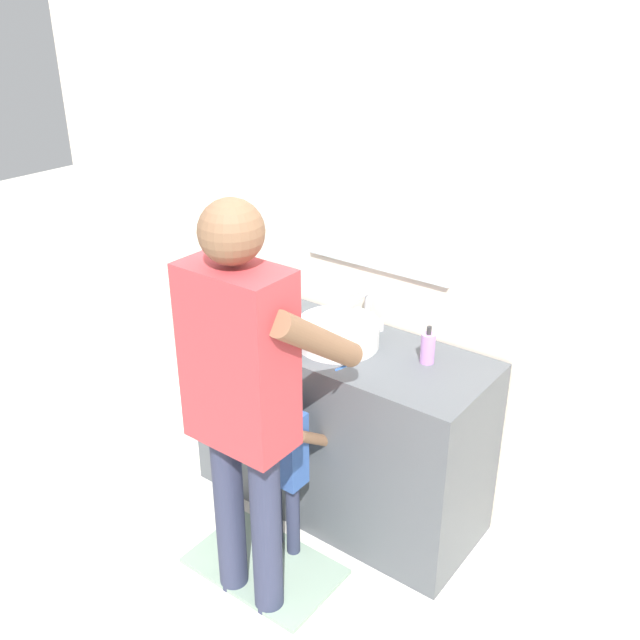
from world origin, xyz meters
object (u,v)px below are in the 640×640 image
object	(u,v)px
soap_bottle	(428,348)
child_toddler	(284,455)
adult_parent	(243,382)
toothbrush_cup	(271,307)

from	to	relation	value
soap_bottle	child_toddler	xyz separation A→B (m)	(-0.39, -0.47, -0.43)
child_toddler	adult_parent	size ratio (longest dim) A/B	0.51
soap_bottle	adult_parent	bearing A→B (deg)	-114.13
toothbrush_cup	adult_parent	distance (m)	0.83
soap_bottle	child_toddler	world-z (taller)	soap_bottle
soap_bottle	child_toddler	bearing A→B (deg)	-129.21
soap_bottle	adult_parent	xyz separation A→B (m)	(-0.33, -0.75, 0.07)
child_toddler	soap_bottle	bearing A→B (deg)	50.79
child_toddler	adult_parent	bearing A→B (deg)	-79.27
toothbrush_cup	adult_parent	bearing A→B (deg)	-56.16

